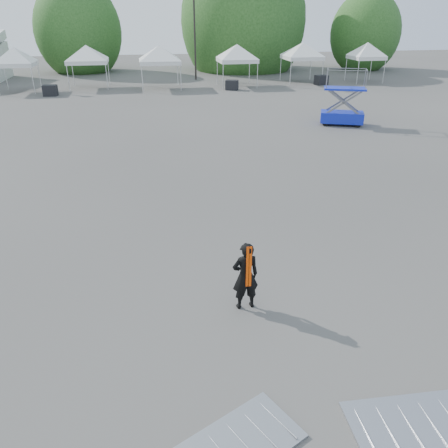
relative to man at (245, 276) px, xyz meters
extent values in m
plane|color=#474442|center=(0.24, 3.06, -0.78)|extent=(120.00, 120.00, 0.00)
cylinder|color=black|center=(3.24, 35.06, 3.97)|extent=(0.16, 0.16, 9.50)
cylinder|color=#382314|center=(-7.76, 43.06, 0.36)|extent=(0.36, 0.36, 2.27)
ellipsoid|color=#204918|center=(-7.76, 43.06, 3.16)|extent=(4.16, 4.16, 4.78)
cylinder|color=#382314|center=(9.24, 42.06, 0.62)|extent=(0.36, 0.36, 2.80)
ellipsoid|color=#204918|center=(9.24, 42.06, 4.07)|extent=(5.12, 5.12, 5.89)
cylinder|color=#382314|center=(22.24, 40.06, 0.27)|extent=(0.36, 0.36, 2.10)
ellipsoid|color=#204918|center=(22.24, 40.06, 2.86)|extent=(3.84, 3.84, 4.42)
cylinder|color=silver|center=(-9.97, 29.32, 0.22)|extent=(0.06, 0.06, 2.00)
cylinder|color=silver|center=(-12.55, 31.89, 0.22)|extent=(0.06, 0.06, 2.00)
cylinder|color=silver|center=(-9.97, 31.89, 0.22)|extent=(0.06, 0.06, 2.00)
cube|color=silver|center=(-11.26, 30.60, 1.30)|extent=(2.78, 2.78, 0.30)
pyramid|color=silver|center=(-11.26, 30.60, 2.55)|extent=(3.93, 3.93, 1.10)
cylinder|color=silver|center=(-7.52, 30.31, 0.22)|extent=(0.06, 0.06, 2.00)
cylinder|color=silver|center=(-4.53, 30.31, 0.22)|extent=(0.06, 0.06, 2.00)
cylinder|color=silver|center=(-7.52, 33.30, 0.22)|extent=(0.06, 0.06, 2.00)
cylinder|color=silver|center=(-4.53, 33.30, 0.22)|extent=(0.06, 0.06, 2.00)
cube|color=silver|center=(-6.03, 31.80, 1.30)|extent=(3.19, 3.19, 0.30)
pyramid|color=silver|center=(-6.03, 31.80, 2.55)|extent=(4.51, 4.51, 1.10)
cylinder|color=silver|center=(-1.73, 28.93, 0.22)|extent=(0.06, 0.06, 2.00)
cylinder|color=silver|center=(1.30, 28.93, 0.22)|extent=(0.06, 0.06, 2.00)
cylinder|color=silver|center=(-1.73, 31.96, 0.22)|extent=(0.06, 0.06, 2.00)
cylinder|color=silver|center=(1.30, 31.96, 0.22)|extent=(0.06, 0.06, 2.00)
cube|color=silver|center=(-0.22, 30.44, 1.30)|extent=(3.23, 3.23, 0.30)
pyramid|color=silver|center=(-0.22, 30.44, 2.55)|extent=(4.57, 4.57, 1.10)
cylinder|color=silver|center=(4.77, 29.09, 0.22)|extent=(0.06, 0.06, 2.00)
cylinder|color=silver|center=(7.64, 29.09, 0.22)|extent=(0.06, 0.06, 2.00)
cylinder|color=silver|center=(4.77, 31.97, 0.22)|extent=(0.06, 0.06, 2.00)
cylinder|color=silver|center=(7.64, 31.97, 0.22)|extent=(0.06, 0.06, 2.00)
cube|color=silver|center=(6.20, 30.53, 1.30)|extent=(3.07, 3.07, 0.30)
pyramid|color=silver|center=(6.20, 30.53, 2.55)|extent=(4.34, 4.34, 1.10)
cylinder|color=silver|center=(10.90, 30.35, 0.22)|extent=(0.06, 0.06, 2.00)
cylinder|color=silver|center=(13.81, 30.35, 0.22)|extent=(0.06, 0.06, 2.00)
cylinder|color=silver|center=(10.90, 33.26, 0.22)|extent=(0.06, 0.06, 2.00)
cylinder|color=silver|center=(13.81, 33.26, 0.22)|extent=(0.06, 0.06, 2.00)
cube|color=silver|center=(12.36, 31.81, 1.30)|extent=(3.11, 3.11, 0.30)
pyramid|color=silver|center=(12.36, 31.81, 2.55)|extent=(4.40, 4.40, 1.10)
cylinder|color=silver|center=(16.76, 29.62, 0.22)|extent=(0.06, 0.06, 2.00)
cylinder|color=silver|center=(19.23, 29.62, 0.22)|extent=(0.06, 0.06, 2.00)
cylinder|color=silver|center=(16.76, 32.08, 0.22)|extent=(0.06, 0.06, 2.00)
cylinder|color=silver|center=(19.23, 32.08, 0.22)|extent=(0.06, 0.06, 2.00)
cube|color=silver|center=(17.99, 30.85, 1.30)|extent=(2.66, 2.66, 0.30)
pyramid|color=silver|center=(17.99, 30.85, 2.55)|extent=(3.77, 3.77, 1.10)
imported|color=black|center=(0.00, 0.00, 0.00)|extent=(0.60, 0.42, 1.56)
cube|color=#F54404|center=(0.00, -0.15, 0.31)|extent=(0.12, 0.02, 0.93)
cube|color=#0D2CB2|center=(9.06, 15.50, -0.35)|extent=(2.57, 1.93, 0.58)
cube|color=#0D2CB2|center=(9.06, 15.50, 1.19)|extent=(2.47, 1.85, 0.10)
cylinder|color=black|center=(8.08, 15.37, -0.61)|extent=(0.38, 0.26, 0.35)
cylinder|color=black|center=(9.69, 14.73, -0.61)|extent=(0.38, 0.26, 0.35)
cylinder|color=black|center=(8.44, 16.26, -0.61)|extent=(0.38, 0.26, 0.35)
cylinder|color=black|center=(10.05, 15.63, -0.61)|extent=(0.38, 0.26, 0.35)
cube|color=#97999F|center=(-0.92, -3.31, -0.76)|extent=(2.30, 1.84, 0.05)
cube|color=#97999F|center=(1.99, -3.41, -0.76)|extent=(2.24, 1.19, 0.05)
cube|color=black|center=(-8.65, 28.30, -0.39)|extent=(1.04, 0.83, 0.78)
cube|color=black|center=(5.40, 28.58, -0.40)|extent=(1.18, 1.06, 0.75)
cube|color=black|center=(13.59, 29.93, -0.39)|extent=(1.20, 1.04, 0.79)
camera|label=1|loc=(-1.81, -7.49, 4.95)|focal=35.00mm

